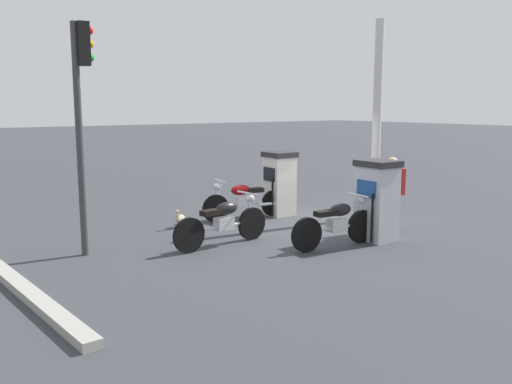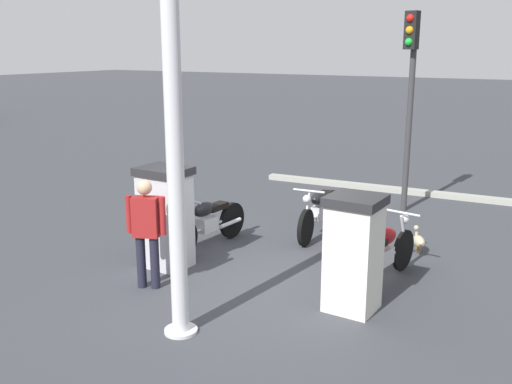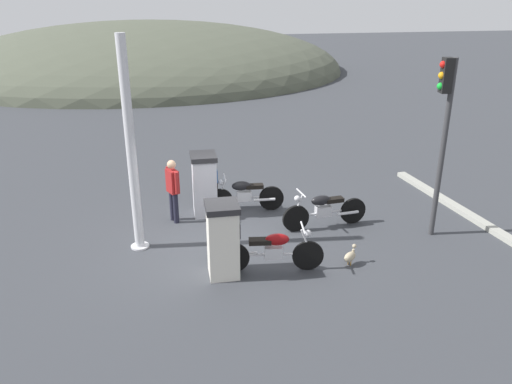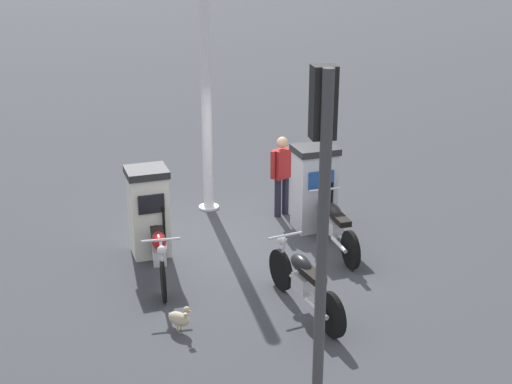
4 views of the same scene
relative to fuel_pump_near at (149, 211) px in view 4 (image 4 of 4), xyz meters
name	(u,v)px [view 4 (image 4 of 4)]	position (x,y,z in m)	size (l,w,h in m)	color
ground_plane	(240,245)	(0.23, 1.52, -0.77)	(120.00, 120.00, 0.00)	#383A3F
fuel_pump_near	(149,211)	(0.00, 0.00, 0.00)	(0.69, 0.69, 1.52)	silver
fuel_pump_far	(314,187)	(0.00, 3.05, 0.02)	(0.69, 0.77, 1.57)	silver
motorcycle_near_pump	(159,251)	(0.98, -0.07, -0.30)	(2.11, 0.66, 0.96)	black
motorcycle_far_pump	(335,226)	(1.01, 2.97, -0.32)	(1.95, 0.56, 0.96)	black
motorcycle_extra	(304,282)	(2.66, 1.65, -0.32)	(2.12, 0.56, 0.96)	black
attendant_person	(282,171)	(-0.79, 2.74, 0.12)	(0.32, 0.56, 1.57)	#1E1E2D
wandering_duck	(179,318)	(2.59, -0.18, -0.57)	(0.39, 0.34, 0.42)	tan
roadside_traffic_light	(322,194)	(4.91, 0.78, 1.94)	(0.39, 0.27, 4.00)	#38383A
canopy_support_pole	(206,100)	(-1.63, 1.53, 1.41)	(0.40, 0.40, 4.53)	silver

